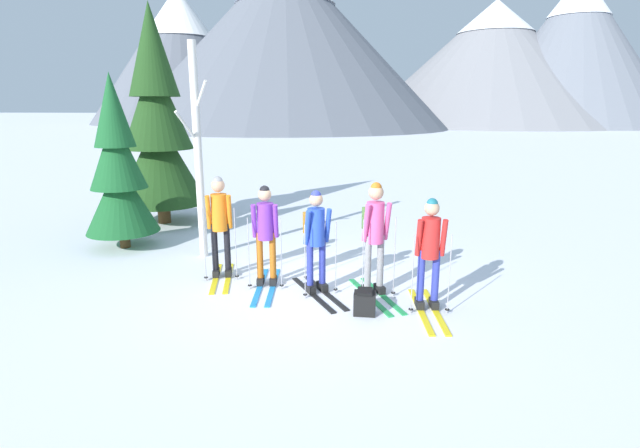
{
  "coord_description": "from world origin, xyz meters",
  "views": [
    {
      "loc": [
        1.12,
        -7.64,
        3.01
      ],
      "look_at": [
        0.15,
        0.3,
        1.05
      ],
      "focal_mm": 27.16,
      "sensor_mm": 36.0,
      "label": 1
    }
  ],
  "objects_px": {
    "skier_in_pink": "(375,231)",
    "birch_tree_tall": "(198,152)",
    "skier_in_red": "(430,250)",
    "pine_tree_near": "(157,127)",
    "pine_tree_mid": "(118,170)",
    "skier_in_blue": "(316,236)",
    "skier_in_orange": "(220,222)",
    "skier_in_purple": "(266,232)",
    "backpack_on_snow_front": "(365,302)"
  },
  "relations": [
    {
      "from": "skier_in_orange",
      "to": "skier_in_purple",
      "type": "distance_m",
      "value": 0.95
    },
    {
      "from": "skier_in_purple",
      "to": "backpack_on_snow_front",
      "type": "distance_m",
      "value": 2.12
    },
    {
      "from": "skier_in_orange",
      "to": "skier_in_red",
      "type": "bearing_deg",
      "value": -15.63
    },
    {
      "from": "skier_in_orange",
      "to": "skier_in_purple",
      "type": "bearing_deg",
      "value": -19.28
    },
    {
      "from": "pine_tree_near",
      "to": "backpack_on_snow_front",
      "type": "bearing_deg",
      "value": -43.57
    },
    {
      "from": "skier_in_pink",
      "to": "skier_in_purple",
      "type": "bearing_deg",
      "value": 174.42
    },
    {
      "from": "backpack_on_snow_front",
      "to": "birch_tree_tall",
      "type": "bearing_deg",
      "value": 143.82
    },
    {
      "from": "skier_in_orange",
      "to": "backpack_on_snow_front",
      "type": "distance_m",
      "value": 3.03
    },
    {
      "from": "pine_tree_near",
      "to": "birch_tree_tall",
      "type": "relative_size",
      "value": 1.3
    },
    {
      "from": "skier_in_purple",
      "to": "skier_in_pink",
      "type": "relative_size",
      "value": 0.96
    },
    {
      "from": "skier_in_orange",
      "to": "pine_tree_near",
      "type": "distance_m",
      "value": 5.02
    },
    {
      "from": "pine_tree_mid",
      "to": "skier_in_blue",
      "type": "bearing_deg",
      "value": -24.86
    },
    {
      "from": "skier_in_red",
      "to": "skier_in_purple",
      "type": "bearing_deg",
      "value": 165.64
    },
    {
      "from": "skier_in_pink",
      "to": "pine_tree_near",
      "type": "height_order",
      "value": "pine_tree_near"
    },
    {
      "from": "skier_in_pink",
      "to": "birch_tree_tall",
      "type": "height_order",
      "value": "birch_tree_tall"
    },
    {
      "from": "skier_in_red",
      "to": "pine_tree_near",
      "type": "height_order",
      "value": "pine_tree_near"
    },
    {
      "from": "skier_in_red",
      "to": "pine_tree_near",
      "type": "xyz_separation_m",
      "value": [
        -6.38,
        4.86,
        1.56
      ]
    },
    {
      "from": "skier_in_pink",
      "to": "pine_tree_mid",
      "type": "bearing_deg",
      "value": 159.16
    },
    {
      "from": "pine_tree_mid",
      "to": "birch_tree_tall",
      "type": "bearing_deg",
      "value": -11.97
    },
    {
      "from": "skier_in_orange",
      "to": "pine_tree_mid",
      "type": "distance_m",
      "value": 3.19
    },
    {
      "from": "skier_in_blue",
      "to": "skier_in_pink",
      "type": "distance_m",
      "value": 0.95
    },
    {
      "from": "skier_in_orange",
      "to": "skier_in_pink",
      "type": "distance_m",
      "value": 2.76
    },
    {
      "from": "skier_in_purple",
      "to": "birch_tree_tall",
      "type": "height_order",
      "value": "birch_tree_tall"
    },
    {
      "from": "skier_in_orange",
      "to": "skier_in_red",
      "type": "height_order",
      "value": "skier_in_orange"
    },
    {
      "from": "pine_tree_near",
      "to": "birch_tree_tall",
      "type": "bearing_deg",
      "value": -52.65
    },
    {
      "from": "skier_in_pink",
      "to": "birch_tree_tall",
      "type": "relative_size",
      "value": 0.44
    },
    {
      "from": "skier_in_red",
      "to": "skier_in_blue",
      "type": "bearing_deg",
      "value": 164.52
    },
    {
      "from": "skier_in_purple",
      "to": "backpack_on_snow_front",
      "type": "relative_size",
      "value": 4.67
    },
    {
      "from": "pine_tree_near",
      "to": "birch_tree_tall",
      "type": "height_order",
      "value": "pine_tree_near"
    },
    {
      "from": "skier_in_purple",
      "to": "pine_tree_mid",
      "type": "height_order",
      "value": "pine_tree_mid"
    },
    {
      "from": "skier_in_purple",
      "to": "birch_tree_tall",
      "type": "bearing_deg",
      "value": 138.46
    },
    {
      "from": "skier_in_purple",
      "to": "pine_tree_near",
      "type": "bearing_deg",
      "value": 131.74
    },
    {
      "from": "skier_in_blue",
      "to": "pine_tree_mid",
      "type": "distance_m",
      "value": 4.98
    },
    {
      "from": "skier_in_blue",
      "to": "birch_tree_tall",
      "type": "xyz_separation_m",
      "value": [
        -2.54,
        1.66,
        1.17
      ]
    },
    {
      "from": "pine_tree_near",
      "to": "skier_in_purple",
      "type": "bearing_deg",
      "value": -48.26
    },
    {
      "from": "skier_in_pink",
      "to": "pine_tree_mid",
      "type": "relative_size",
      "value": 0.5
    },
    {
      "from": "skier_in_blue",
      "to": "pine_tree_near",
      "type": "bearing_deg",
      "value": 136.51
    },
    {
      "from": "pine_tree_near",
      "to": "pine_tree_mid",
      "type": "height_order",
      "value": "pine_tree_near"
    },
    {
      "from": "skier_in_orange",
      "to": "skier_in_blue",
      "type": "xyz_separation_m",
      "value": [
        1.77,
        -0.5,
        -0.06
      ]
    },
    {
      "from": "skier_in_orange",
      "to": "skier_in_blue",
      "type": "relative_size",
      "value": 1.07
    },
    {
      "from": "birch_tree_tall",
      "to": "skier_in_pink",
      "type": "bearing_deg",
      "value": -25.37
    },
    {
      "from": "skier_in_red",
      "to": "backpack_on_snow_front",
      "type": "height_order",
      "value": "skier_in_red"
    },
    {
      "from": "skier_in_red",
      "to": "skier_in_pink",
      "type": "bearing_deg",
      "value": 148.72
    },
    {
      "from": "skier_in_red",
      "to": "backpack_on_snow_front",
      "type": "relative_size",
      "value": 4.5
    },
    {
      "from": "pine_tree_near",
      "to": "birch_tree_tall",
      "type": "xyz_separation_m",
      "value": [
        2.07,
        -2.71,
        -0.37
      ]
    },
    {
      "from": "skier_in_orange",
      "to": "pine_tree_near",
      "type": "xyz_separation_m",
      "value": [
        -2.84,
        3.87,
        1.47
      ]
    },
    {
      "from": "skier_in_orange",
      "to": "skier_in_red",
      "type": "distance_m",
      "value": 3.68
    },
    {
      "from": "skier_in_orange",
      "to": "backpack_on_snow_front",
      "type": "height_order",
      "value": "skier_in_orange"
    },
    {
      "from": "pine_tree_near",
      "to": "pine_tree_mid",
      "type": "relative_size",
      "value": 1.48
    },
    {
      "from": "birch_tree_tall",
      "to": "pine_tree_near",
      "type": "bearing_deg",
      "value": 127.35
    }
  ]
}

